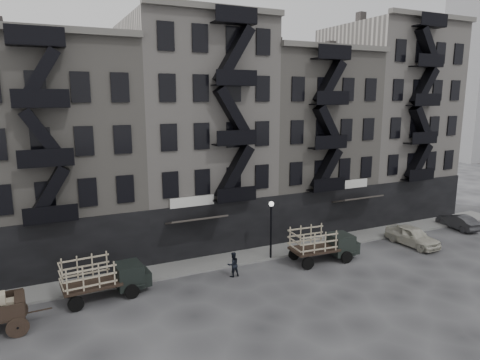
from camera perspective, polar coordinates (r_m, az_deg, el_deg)
name	(u,v)px	position (r m, az deg, el deg)	size (l,w,h in m)	color
ground	(250,281)	(27.72, 1.28, -13.33)	(140.00, 140.00, 0.00)	#38383A
sidewalk	(226,260)	(30.81, -1.92, -10.60)	(55.00, 2.50, 0.15)	slate
building_midwest	(60,154)	(32.59, -22.89, 3.24)	(10.00, 11.35, 16.20)	gray
building_center	(194,134)	(34.42, -6.11, 6.09)	(10.00, 11.35, 18.20)	#A6A099
building_mideast	(300,141)	(38.99, 7.96, 5.15)	(10.00, 11.35, 16.20)	gray
building_east	(385,122)	(45.16, 18.75, 7.38)	(10.00, 11.35, 19.20)	#A6A099
lamp_post	(271,222)	(30.23, 4.17, -5.62)	(0.36, 0.36, 4.28)	black
stake_truck_west	(103,275)	(26.33, -17.76, -11.93)	(5.01, 2.33, 2.46)	black
stake_truck_east	(323,242)	(30.87, 11.00, -8.10)	(5.09, 2.36, 2.49)	black
car_east	(412,236)	(36.24, 21.99, -6.93)	(1.78, 4.43, 1.51)	beige
car_far	(458,222)	(42.37, 27.07, -4.96)	(1.36, 3.89, 1.28)	#28282B
pedestrian_mid	(233,264)	(28.07, -0.93, -11.19)	(0.80, 0.62, 1.64)	black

